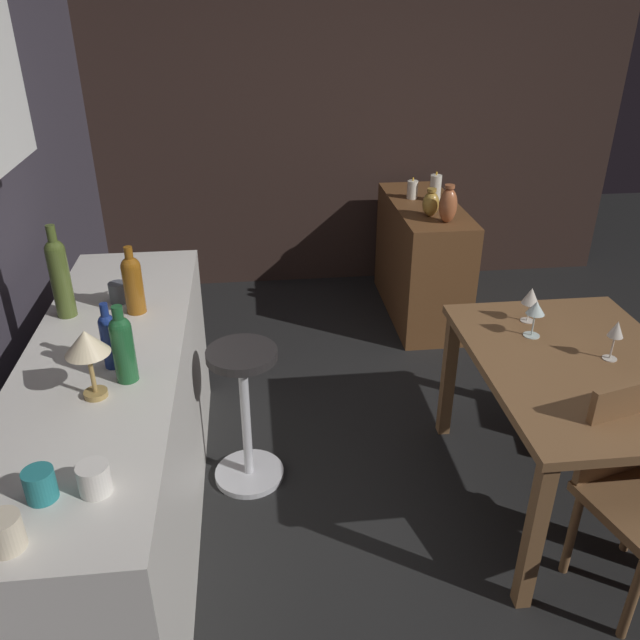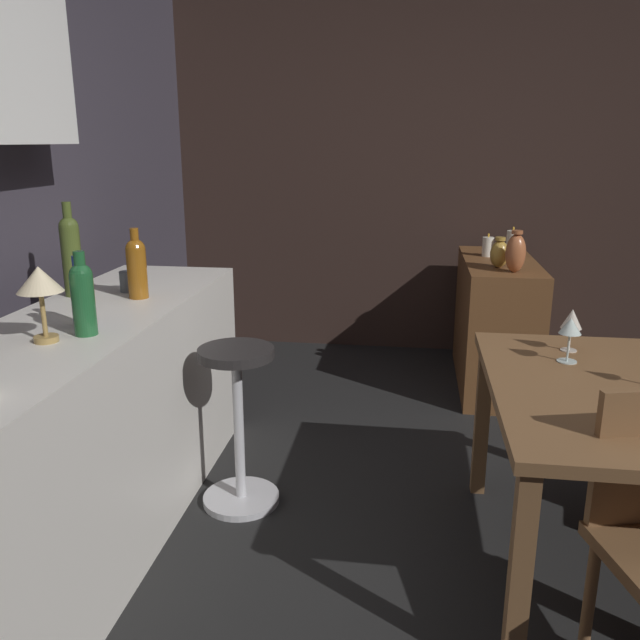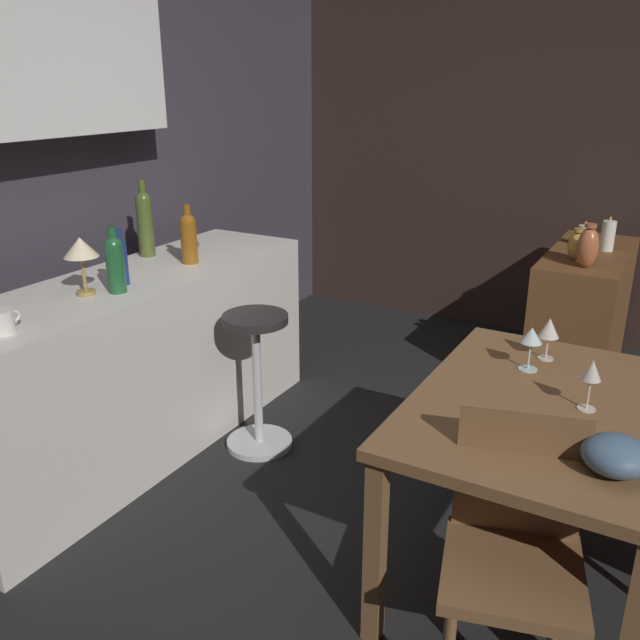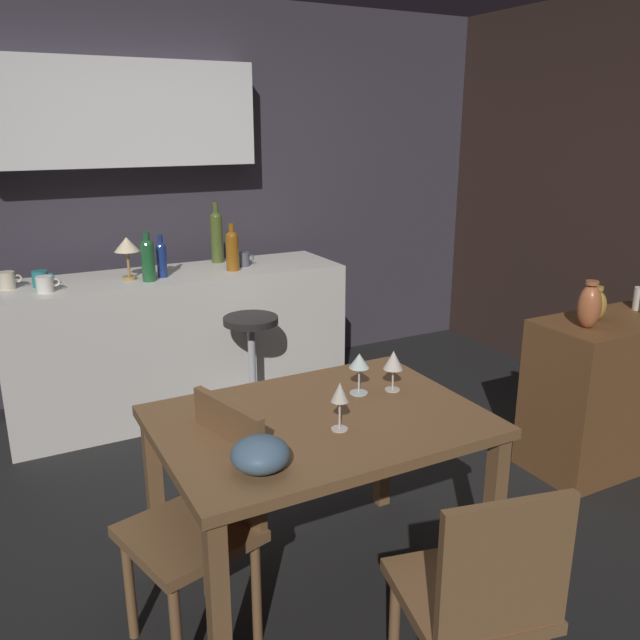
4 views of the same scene
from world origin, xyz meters
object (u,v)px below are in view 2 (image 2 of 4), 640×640
Objects in this scene: cup_slate at (129,281)px; pillar_candle_tall at (512,245)px; wine_bottle_olive at (71,252)px; vase_copper at (516,253)px; bar_stool at (239,422)px; wine_glass_left at (572,320)px; pillar_candle_short at (488,247)px; counter_lamp at (40,284)px; wine_bottle_green at (83,295)px; wine_glass_right at (570,328)px; dining_table at (617,413)px; wine_bottle_cobalt at (79,294)px; vase_brass at (499,254)px; sideboard_cabinet at (495,323)px; wine_bottle_amber at (137,266)px.

cup_slate is 0.56× the size of pillar_candle_tall.
vase_copper is (1.21, -2.01, -0.16)m from wine_bottle_olive.
bar_stool is at bearing -95.04° from wine_bottle_olive.
wine_glass_left is at bearing -179.86° from pillar_candle_tall.
pillar_candle_short is 0.53m from vase_copper.
wine_bottle_olive is 0.68m from counter_lamp.
cup_slate is 0.45× the size of counter_lamp.
bar_stool is at bearing 93.58° from wine_glass_left.
counter_lamp is (-0.10, 0.09, 0.06)m from wine_bottle_green.
cup_slate is 0.76× the size of pillar_candle_short.
wine_bottle_green is 2.43m from vase_copper.
pillar_candle_tall is (1.78, -0.03, 0.04)m from wine_glass_right.
pillar_candle_tall is (2.02, 0.09, 0.26)m from dining_table.
wine_bottle_cobalt is at bearing 139.52° from pillar_candle_tall.
bar_stool is 1.93m from vase_brass.
wine_bottle_green is at bearing 140.51° from bar_stool.
sideboard_cabinet is 2.77m from wine_bottle_green.
wine_glass_left is 0.57× the size of wine_bottle_amber.
wine_bottle_olive is 1.38× the size of wine_bottle_green.
dining_table is 1.67× the size of bar_stool.
sideboard_cabinet is at bearing -50.29° from cup_slate.
cup_slate is (-1.48, 1.78, 0.54)m from sideboard_cabinet.
wine_bottle_olive is at bearing 31.55° from wine_bottle_green.
pillar_candle_tall is at bearing -5.78° from vase_copper.
wine_glass_right is at bearing -73.91° from counter_lamp.
wine_glass_right is 0.43× the size of wine_bottle_olive.
wine_glass_right is (-0.14, 0.04, 0.01)m from wine_glass_left.
wine_glass_right reaches higher than sideboard_cabinet.
vase_brass is (1.98, -1.70, -0.19)m from counter_lamp.
vase_brass is at bearing -55.35° from wine_bottle_olive.
pillar_candle_short is at bearing -35.39° from counter_lamp.
wine_bottle_green is at bearing 107.91° from wine_glass_left.
pillar_candle_tall is at bearing -37.79° from bar_stool.
wine_glass_right is 1.80m from wine_bottle_cobalt.
pillar_candle_tall is (1.66, -2.06, -0.18)m from wine_bottle_olive.
cup_slate is at bearing 39.52° from wine_bottle_amber.
wine_bottle_green is 0.54m from wine_bottle_amber.
wine_bottle_green reaches higher than vase_copper.
wine_bottle_amber is (0.37, 1.86, 0.39)m from dining_table.
wine_glass_right is 1.33m from vase_copper.
wine_bottle_cobalt reaches higher than counter_lamp.
pillar_candle_short is (2.36, -1.68, -0.21)m from counter_lamp.
vase_copper is (1.21, -1.72, -0.11)m from wine_bottle_amber.
wine_bottle_green is 0.98× the size of wine_bottle_amber.
wine_glass_left is 2.07m from wine_bottle_olive.
bar_stool is at bearing -108.17° from cup_slate.
wine_bottle_olive is at bearing 20.58° from counter_lamp.
wine_glass_left is at bearing -75.57° from wine_bottle_cobalt.
counter_lamp is 2.93m from pillar_candle_tall.
pillar_candle_tall is at bearing -115.58° from pillar_candle_short.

